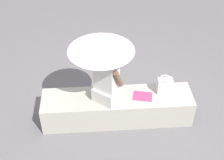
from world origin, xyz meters
TOP-DOWN VIEW (x-y plane):
  - ground_plane at (0.00, 0.00)m, footprint 14.00×14.00m
  - stone_bench at (0.00, 0.00)m, footprint 2.26×0.54m
  - person_seated at (0.16, 0.05)m, footprint 0.49×0.44m
  - parasol at (0.22, 0.01)m, footprint 0.89×0.89m
  - handbag_black at (-0.71, -0.06)m, footprint 0.22×0.16m
  - magazine at (-0.38, 0.02)m, footprint 0.32×0.26m

SIDE VIEW (x-z plane):
  - ground_plane at x=0.00m, z-range 0.00..0.00m
  - stone_bench at x=0.00m, z-range 0.00..0.44m
  - magazine at x=-0.38m, z-range 0.44..0.45m
  - handbag_black at x=-0.71m, z-range 0.44..0.71m
  - person_seated at x=0.16m, z-range 0.38..1.28m
  - parasol at x=0.22m, z-range 0.85..1.93m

